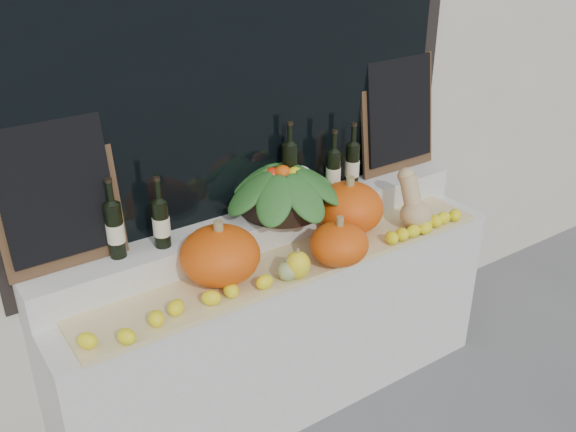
{
  "coord_description": "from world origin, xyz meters",
  "views": [
    {
      "loc": [
        -1.45,
        -0.69,
        2.45
      ],
      "look_at": [
        0.0,
        1.45,
        1.12
      ],
      "focal_mm": 40.0,
      "sensor_mm": 36.0,
      "label": 1
    }
  ],
  "objects_px": {
    "wine_bottle_tall": "(290,173)",
    "produce_bowl": "(283,188)",
    "pumpkin_left": "(220,255)",
    "pumpkin_right": "(349,208)",
    "butternut_squash": "(413,205)"
  },
  "relations": [
    {
      "from": "pumpkin_left",
      "to": "produce_bowl",
      "type": "relative_size",
      "value": 0.55
    },
    {
      "from": "pumpkin_left",
      "to": "wine_bottle_tall",
      "type": "height_order",
      "value": "wine_bottle_tall"
    },
    {
      "from": "pumpkin_left",
      "to": "pumpkin_right",
      "type": "relative_size",
      "value": 1.03
    },
    {
      "from": "pumpkin_right",
      "to": "produce_bowl",
      "type": "relative_size",
      "value": 0.53
    },
    {
      "from": "pumpkin_right",
      "to": "wine_bottle_tall",
      "type": "height_order",
      "value": "wine_bottle_tall"
    },
    {
      "from": "pumpkin_right",
      "to": "produce_bowl",
      "type": "height_order",
      "value": "produce_bowl"
    },
    {
      "from": "wine_bottle_tall",
      "to": "produce_bowl",
      "type": "bearing_deg",
      "value": -150.66
    },
    {
      "from": "pumpkin_left",
      "to": "pumpkin_right",
      "type": "height_order",
      "value": "pumpkin_right"
    },
    {
      "from": "pumpkin_right",
      "to": "wine_bottle_tall",
      "type": "xyz_separation_m",
      "value": [
        -0.21,
        0.21,
        0.17
      ]
    },
    {
      "from": "pumpkin_left",
      "to": "butternut_squash",
      "type": "height_order",
      "value": "butternut_squash"
    },
    {
      "from": "produce_bowl",
      "to": "wine_bottle_tall",
      "type": "relative_size",
      "value": 1.52
    },
    {
      "from": "pumpkin_right",
      "to": "produce_bowl",
      "type": "distance_m",
      "value": 0.35
    },
    {
      "from": "pumpkin_left",
      "to": "pumpkin_right",
      "type": "distance_m",
      "value": 0.75
    },
    {
      "from": "produce_bowl",
      "to": "wine_bottle_tall",
      "type": "height_order",
      "value": "wine_bottle_tall"
    },
    {
      "from": "butternut_squash",
      "to": "wine_bottle_tall",
      "type": "relative_size",
      "value": 0.7
    }
  ]
}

